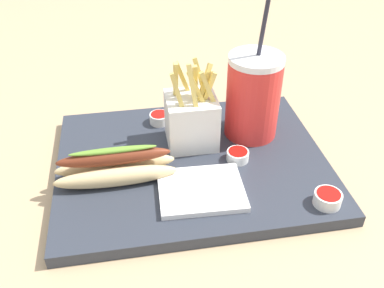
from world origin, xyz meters
name	(u,v)px	position (x,y,z in m)	size (l,w,h in m)	color
ground_plane	(192,173)	(0.00, 0.00, -0.01)	(2.40, 2.40, 0.02)	tan
food_tray	(192,163)	(0.00, 0.00, 0.01)	(0.43, 0.34, 0.02)	#2D333D
soda_cup	(253,96)	(0.11, 0.06, 0.09)	(0.09, 0.09, 0.25)	red
fries_basket	(192,119)	(0.01, 0.05, 0.07)	(0.08, 0.08, 0.15)	white
hot_dog_1	(115,167)	(-0.12, -0.03, 0.04)	(0.19, 0.06, 0.06)	#E5C689
ketchup_cup_1	(238,155)	(0.07, -0.01, 0.03)	(0.04, 0.04, 0.02)	white
ketchup_cup_2	(328,198)	(0.17, -0.14, 0.03)	(0.04, 0.04, 0.02)	white
ketchup_cup_3	(159,118)	(-0.04, 0.12, 0.03)	(0.04, 0.04, 0.02)	white
napkin_stack	(198,190)	(0.00, -0.08, 0.02)	(0.13, 0.10, 0.01)	white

